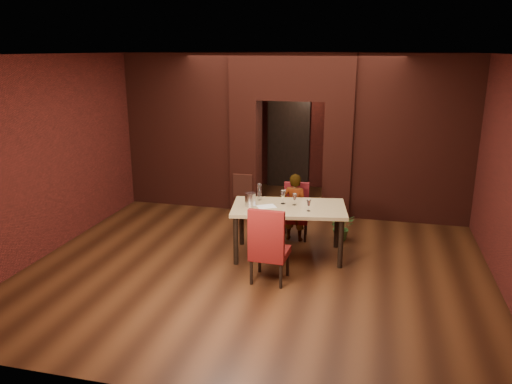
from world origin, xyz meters
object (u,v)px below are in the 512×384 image
Objects in this scene: water_bottle at (259,191)px; wine_glass_a at (283,197)px; wine_glass_b at (295,199)px; wine_glass_c at (309,205)px; person_seated at (295,207)px; wine_bucket at (250,200)px; dining_table at (288,231)px; chair_near at (270,244)px; chair_far at (296,212)px; potted_plant at (342,227)px.

wine_glass_a is at bearing -15.82° from water_bottle.
wine_glass_c is (0.26, -0.26, -0.00)m from wine_glass_b.
person_seated is 0.81m from water_bottle.
water_bottle is (0.06, 0.37, 0.04)m from wine_bucket.
water_bottle is (-0.88, 0.40, 0.05)m from wine_glass_c.
person_seated reaches higher than dining_table.
chair_far is at bearing -89.91° from chair_near.
wine_glass_a is 0.19m from wine_glass_b.
chair_far is 1.13m from wine_glass_c.
chair_near is 0.94× the size of person_seated.
wine_glass_b reaches higher than wine_glass_c.
wine_bucket is at bearing 178.05° from wine_glass_c.
person_seated is 2.57× the size of potted_plant.
chair_near is 5.29× the size of wine_bucket.
wine_glass_b is (0.10, -0.63, 0.34)m from person_seated.
wine_bucket is at bearing -127.01° from chair_far.
chair_near reaches higher than wine_bucket.
water_bottle is (-0.62, 0.14, 0.05)m from wine_glass_b.
water_bottle is at bearing -152.87° from potted_plant.
wine_glass_b is 0.37m from wine_glass_c.
wine_bucket is at bearing -176.57° from dining_table.
wine_glass_b is (0.09, -0.72, 0.45)m from chair_far.
wine_glass_c is (0.36, -0.98, 0.45)m from chair_far.
chair_near is 1.04m from wine_bucket.
wine_glass_b reaches higher than chair_far.
wine_bucket is at bearing 61.26° from person_seated.
wine_bucket is at bearing -161.67° from wine_glass_b.
dining_table is at bearing -23.30° from water_bottle.
wine_glass_a is at bearing 173.49° from wine_glass_b.
dining_table is 6.22× the size of water_bottle.
wine_glass_b is at bearing -96.75° from chair_near.
water_bottle is (-0.52, -0.58, 0.50)m from chair_far.
chair_near is (-0.10, -0.96, 0.15)m from dining_table.
wine_glass_b is (0.19, -0.02, -0.02)m from wine_glass_a.
water_bottle is (-0.44, 1.20, 0.42)m from chair_near.
wine_bucket reaches higher than wine_glass_b.
wine_glass_c is 0.38× the size of potted_plant.
chair_far is 0.86× the size of chair_near.
dining_table is 0.82m from water_bottle.
potted_plant is (1.40, 1.05, -0.72)m from wine_bucket.
water_bottle reaches higher than potted_plant.
person_seated reaches higher than chair_near.
person_seated is 6.69× the size of wine_glass_c.
potted_plant is (0.82, 0.20, -0.37)m from person_seated.
wine_glass_c is 0.94m from wine_bucket.
wine_glass_a is 1.18× the size of wine_glass_b.
wine_bucket is (-0.51, 0.83, 0.38)m from chair_near.
chair_near is 3.94× the size of water_bottle.
wine_glass_a is at bearing 126.77° from dining_table.
wine_glass_a is at bearing 148.52° from wine_glass_c.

